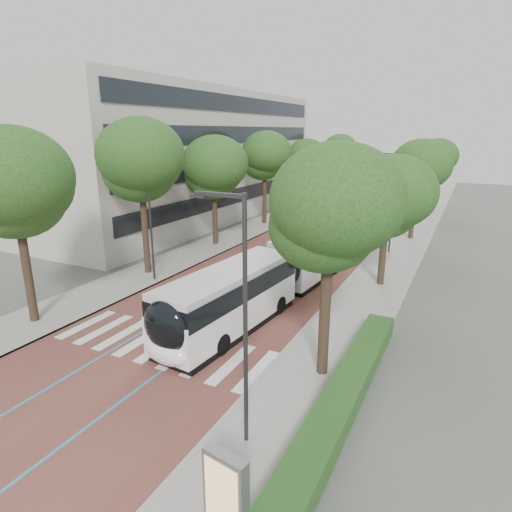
# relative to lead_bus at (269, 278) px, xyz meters

# --- Properties ---
(ground) EXTENTS (160.00, 160.00, 0.00)m
(ground) POSITION_rel_lead_bus_xyz_m (-2.54, -7.75, -1.63)
(ground) COLOR #51544C
(ground) RESTS_ON ground
(road) EXTENTS (11.00, 140.00, 0.02)m
(road) POSITION_rel_lead_bus_xyz_m (-2.54, 32.25, -1.62)
(road) COLOR brown
(road) RESTS_ON ground
(sidewalk_left) EXTENTS (4.00, 140.00, 0.12)m
(sidewalk_left) POSITION_rel_lead_bus_xyz_m (-10.04, 32.25, -1.57)
(sidewalk_left) COLOR gray
(sidewalk_left) RESTS_ON ground
(sidewalk_right) EXTENTS (4.00, 140.00, 0.12)m
(sidewalk_right) POSITION_rel_lead_bus_xyz_m (4.96, 32.25, -1.57)
(sidewalk_right) COLOR gray
(sidewalk_right) RESTS_ON ground
(kerb_left) EXTENTS (0.20, 140.00, 0.14)m
(kerb_left) POSITION_rel_lead_bus_xyz_m (-8.14, 32.25, -1.57)
(kerb_left) COLOR gray
(kerb_left) RESTS_ON ground
(kerb_right) EXTENTS (0.20, 140.00, 0.14)m
(kerb_right) POSITION_rel_lead_bus_xyz_m (3.06, 32.25, -1.57)
(kerb_right) COLOR gray
(kerb_right) RESTS_ON ground
(zebra_crossing) EXTENTS (10.55, 3.60, 0.01)m
(zebra_crossing) POSITION_rel_lead_bus_xyz_m (-2.34, -6.75, -1.60)
(zebra_crossing) COLOR silver
(zebra_crossing) RESTS_ON ground
(lane_line_left) EXTENTS (0.12, 126.00, 0.01)m
(lane_line_left) POSITION_rel_lead_bus_xyz_m (-4.14, 32.25, -1.60)
(lane_line_left) COLOR teal
(lane_line_left) RESTS_ON road
(lane_line_right) EXTENTS (0.12, 126.00, 0.01)m
(lane_line_right) POSITION_rel_lead_bus_xyz_m (-0.94, 32.25, -1.60)
(lane_line_right) COLOR teal
(lane_line_right) RESTS_ON road
(office_building) EXTENTS (18.11, 40.00, 14.00)m
(office_building) POSITION_rel_lead_bus_xyz_m (-22.01, 20.25, 5.37)
(office_building) COLOR #B0ADA3
(office_building) RESTS_ON ground
(hedge) EXTENTS (1.20, 14.00, 0.80)m
(hedge) POSITION_rel_lead_bus_xyz_m (6.56, -7.75, -1.11)
(hedge) COLOR #174218
(hedge) RESTS_ON sidewalk_right
(streetlight_near) EXTENTS (1.82, 0.20, 8.00)m
(streetlight_near) POSITION_rel_lead_bus_xyz_m (4.08, -10.75, 3.19)
(streetlight_near) COLOR #2D2D2F
(streetlight_near) RESTS_ON sidewalk_right
(streetlight_far) EXTENTS (1.82, 0.20, 8.00)m
(streetlight_far) POSITION_rel_lead_bus_xyz_m (4.08, 14.25, 3.19)
(streetlight_far) COLOR #2D2D2F
(streetlight_far) RESTS_ON sidewalk_right
(lamp_post_left) EXTENTS (0.14, 0.14, 8.00)m
(lamp_post_left) POSITION_rel_lead_bus_xyz_m (-8.64, 0.25, 2.49)
(lamp_post_left) COLOR #2D2D2F
(lamp_post_left) RESTS_ON sidewalk_left
(trees_left) EXTENTS (5.74, 60.50, 10.07)m
(trees_left) POSITION_rel_lead_bus_xyz_m (-10.04, 15.70, 5.16)
(trees_left) COLOR black
(trees_left) RESTS_ON ground
(trees_right) EXTENTS (5.38, 46.94, 8.85)m
(trees_right) POSITION_rel_lead_bus_xyz_m (5.16, 14.02, 4.51)
(trees_right) COLOR black
(trees_right) RESTS_ON ground
(lead_bus) EXTENTS (4.15, 18.54, 3.20)m
(lead_bus) POSITION_rel_lead_bus_xyz_m (0.00, 0.00, 0.00)
(lead_bus) COLOR black
(lead_bus) RESTS_ON ground
(bus_queued_0) EXTENTS (2.81, 12.45, 3.20)m
(bus_queued_0) POSITION_rel_lead_bus_xyz_m (-0.40, 16.46, -0.00)
(bus_queued_0) COLOR white
(bus_queued_0) RESTS_ON ground
(bus_queued_1) EXTENTS (3.13, 12.51, 3.20)m
(bus_queued_1) POSITION_rel_lead_bus_xyz_m (-1.18, 29.64, -0.00)
(bus_queued_1) COLOR white
(bus_queued_1) RESTS_ON ground
(ad_panel) EXTENTS (1.22, 0.54, 2.46)m
(ad_panel) POSITION_rel_lead_bus_xyz_m (5.48, -14.04, -0.22)
(ad_panel) COLOR #59595B
(ad_panel) RESTS_ON sidewalk_right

